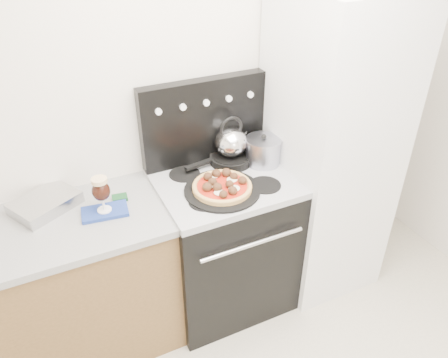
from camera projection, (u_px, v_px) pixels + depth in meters
room_shell at (308, 227)px, 1.59m from camera, size 3.52×3.01×2.52m
base_cabinet at (37, 302)px, 2.35m from camera, size 1.45×0.60×0.86m
countertop at (16, 238)px, 2.11m from camera, size 1.48×0.63×0.04m
stove_body at (224, 244)px, 2.73m from camera, size 0.76×0.65×0.88m
cooktop at (224, 183)px, 2.48m from camera, size 0.76×0.65×0.04m
backguard at (204, 121)px, 2.54m from camera, size 0.76×0.08×0.50m
fridge at (328, 151)px, 2.69m from camera, size 0.64×0.68×1.90m
foil_sheet at (45, 203)px, 2.26m from camera, size 0.39×0.35×0.06m
oven_mitt at (105, 212)px, 2.23m from camera, size 0.25×0.16×0.02m
beer_glass at (102, 194)px, 2.18m from camera, size 0.09×0.09×0.20m
pizza_pan at (222, 190)px, 2.37m from camera, size 0.50×0.50×0.01m
pizza at (222, 186)px, 2.35m from camera, size 0.41×0.41×0.05m
skillet at (231, 159)px, 2.62m from camera, size 0.30×0.30×0.05m
tea_kettle at (231, 140)px, 2.55m from camera, size 0.22×0.22×0.21m
stock_pot at (263, 152)px, 2.59m from camera, size 0.26×0.26×0.15m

